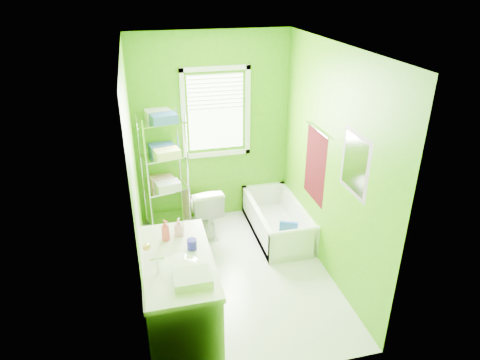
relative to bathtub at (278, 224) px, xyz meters
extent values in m
plane|color=silver|center=(-0.73, -0.73, -0.14)|extent=(2.90, 2.90, 0.00)
cube|color=#408B06|center=(-0.73, 0.72, 1.16)|extent=(2.10, 0.04, 2.60)
cube|color=#408B06|center=(-0.73, -2.18, 1.16)|extent=(2.10, 0.04, 2.60)
cube|color=#408B06|center=(-1.78, -0.73, 1.16)|extent=(0.04, 2.90, 2.60)
cube|color=#408B06|center=(0.32, -0.73, 1.16)|extent=(0.04, 2.90, 2.60)
cube|color=white|center=(-0.73, -0.73, 2.46)|extent=(2.10, 2.90, 0.04)
cube|color=white|center=(-0.68, 0.71, 1.41)|extent=(0.74, 0.01, 1.01)
cube|color=white|center=(-0.68, 0.69, 0.83)|extent=(0.92, 0.05, 0.06)
cube|color=white|center=(-0.68, 0.69, 1.99)|extent=(0.92, 0.05, 0.06)
cube|color=white|center=(-1.11, 0.69, 1.41)|extent=(0.06, 0.05, 1.22)
cube|color=white|center=(-0.25, 0.69, 1.41)|extent=(0.06, 0.05, 1.22)
cube|color=white|center=(-0.68, 0.69, 1.70)|extent=(0.72, 0.02, 0.50)
cube|color=white|center=(-1.77, -1.73, 0.86)|extent=(0.02, 0.80, 2.00)
sphere|color=gold|center=(-1.73, -1.40, 0.86)|extent=(0.07, 0.07, 0.07)
cube|color=#3E070B|center=(0.30, -0.38, 1.01)|extent=(0.02, 0.58, 0.90)
cylinder|color=silver|center=(0.29, -0.38, 1.46)|extent=(0.02, 0.62, 0.02)
cube|color=#CC5972|center=(0.31, -1.28, 1.41)|extent=(0.02, 0.54, 0.64)
cube|color=white|center=(0.30, -1.28, 1.41)|extent=(0.01, 0.44, 0.54)
cube|color=white|center=(0.00, 0.04, -0.10)|extent=(0.64, 1.37, 0.09)
cube|color=white|center=(-0.29, 0.04, 0.06)|extent=(0.06, 1.37, 0.41)
cube|color=white|center=(0.29, 0.04, 0.06)|extent=(0.06, 1.37, 0.41)
cube|color=white|center=(0.00, -0.62, 0.06)|extent=(0.64, 0.06, 0.41)
cube|color=white|center=(0.00, 0.69, 0.06)|extent=(0.64, 0.06, 0.41)
cylinder|color=white|center=(0.00, -0.62, 0.27)|extent=(0.64, 0.06, 0.06)
cylinder|color=blue|center=(0.00, -0.40, -0.02)|extent=(0.34, 0.34, 0.06)
cylinder|color=yellow|center=(0.00, -0.40, 0.03)|extent=(0.32, 0.32, 0.05)
cube|color=blue|center=(0.05, -0.28, 0.09)|extent=(0.23, 0.13, 0.22)
imported|color=white|center=(-0.95, 0.29, 0.22)|extent=(0.46, 0.74, 0.72)
cube|color=silver|center=(-1.48, -1.52, 0.30)|extent=(0.60, 1.21, 0.88)
cube|color=silver|center=(-1.48, -1.52, 0.76)|extent=(0.63, 1.24, 0.05)
ellipsoid|color=white|center=(-1.46, -1.69, 0.76)|extent=(0.42, 0.54, 0.15)
cylinder|color=silver|center=(-1.65, -1.69, 0.86)|extent=(0.03, 0.03, 0.16)
cylinder|color=silver|center=(-1.65, -1.69, 0.93)|extent=(0.12, 0.02, 0.02)
imported|color=#EF4651|center=(-1.55, -1.21, 0.89)|extent=(0.12, 0.12, 0.21)
imported|color=pink|center=(-1.41, -1.15, 0.88)|extent=(0.10, 0.11, 0.18)
cylinder|color=#1F18A1|center=(-1.33, -1.42, 0.84)|extent=(0.09, 0.09, 0.10)
cube|color=silver|center=(-1.39, -1.89, 0.82)|extent=(0.31, 0.24, 0.08)
cylinder|color=silver|center=(-1.65, 0.29, 0.68)|extent=(0.02, 0.02, 1.65)
cylinder|color=silver|center=(-1.72, 0.60, 0.68)|extent=(0.02, 0.02, 1.65)
cylinder|color=silver|center=(-1.13, 0.40, 0.68)|extent=(0.02, 0.02, 1.65)
cylinder|color=silver|center=(-1.20, 0.72, 0.68)|extent=(0.02, 0.02, 1.65)
cube|color=silver|center=(-1.42, 0.50, 0.01)|extent=(0.61, 0.45, 0.02)
cube|color=silver|center=(-1.42, 0.50, 0.48)|extent=(0.61, 0.45, 0.02)
cube|color=silver|center=(-1.42, 0.50, 0.94)|extent=(0.61, 0.45, 0.02)
cube|color=silver|center=(-1.42, 0.50, 1.41)|extent=(0.61, 0.45, 0.02)
cube|color=#3260B8|center=(-1.39, 0.41, 1.47)|extent=(0.35, 0.27, 0.11)
cube|color=silver|center=(-1.44, 0.63, 1.47)|extent=(0.35, 0.27, 0.11)
cube|color=#E8EA8F|center=(-1.38, 0.41, 1.01)|extent=(0.35, 0.27, 0.11)
cube|color=#3260B8|center=(-1.43, 0.63, 1.01)|extent=(0.35, 0.27, 0.11)
cube|color=silver|center=(-1.40, 0.43, 0.54)|extent=(0.35, 0.27, 0.11)
cube|color=#F2A5AC|center=(-1.47, 0.63, 0.54)|extent=(0.35, 0.27, 0.11)
cube|color=#F2A5AC|center=(-1.16, 0.56, 0.22)|extent=(0.09, 0.29, 0.52)
camera|label=1|loc=(-1.67, -4.68, 3.07)|focal=32.00mm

